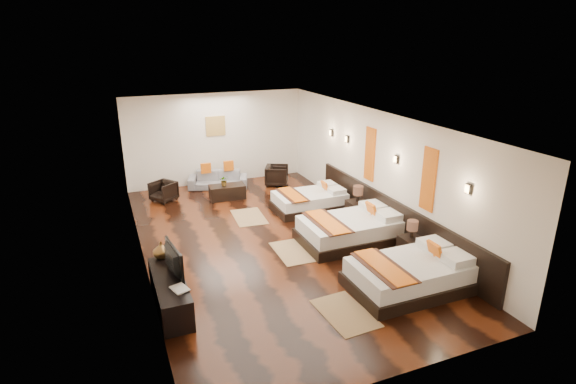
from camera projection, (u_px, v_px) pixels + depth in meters
name	position (u px, v px, depth m)	size (l,w,h in m)	color
floor	(270.00, 241.00, 10.45)	(5.50, 9.50, 0.01)	black
ceiling	(268.00, 119.00, 9.53)	(5.50, 9.50, 0.01)	white
back_wall	(216.00, 139.00, 14.13)	(5.50, 0.01, 2.80)	silver
left_wall	(138.00, 199.00, 9.00)	(0.01, 9.50, 2.80)	silver
right_wall	(377.00, 169.00, 10.98)	(0.01, 9.50, 2.80)	silver
headboard_panel	(392.00, 218.00, 10.58)	(0.08, 6.60, 0.90)	black
bed_near	(411.00, 274.00, 8.43)	(2.21, 1.39, 0.85)	black
bed_mid	(351.00, 229.00, 10.33)	(2.26, 1.42, 0.86)	black
bed_far	(310.00, 200.00, 12.25)	(1.91, 1.20, 0.73)	black
nightstand_a	(411.00, 245.00, 9.57)	(0.43, 0.43, 0.84)	black
nightstand_b	(357.00, 209.00, 11.47)	(0.47, 0.47, 0.92)	black
jute_mat_near	(345.00, 313.00, 7.74)	(0.75, 1.20, 0.01)	#98764D
jute_mat_mid	(294.00, 252.00, 9.92)	(0.75, 1.20, 0.01)	#98764D
jute_mat_far	(249.00, 217.00, 11.79)	(0.75, 1.20, 0.01)	#98764D
tv_console	(170.00, 292.00, 7.86)	(0.50, 1.80, 0.55)	black
tv	(169.00, 260.00, 7.83)	(0.91, 0.12, 0.52)	black
book	(173.00, 291.00, 7.35)	(0.23, 0.31, 0.03)	black
figurine	(161.00, 250.00, 8.42)	(0.31, 0.31, 0.32)	brown
sofa	(218.00, 180.00, 13.96)	(1.75, 0.69, 0.51)	slate
armchair_left	(163.00, 191.00, 12.86)	(0.60, 0.62, 0.56)	black
armchair_right	(277.00, 175.00, 14.19)	(0.67, 0.68, 0.62)	black
coffee_table	(227.00, 192.00, 13.06)	(1.00, 0.50, 0.40)	black
table_plant	(224.00, 181.00, 12.92)	(0.27, 0.23, 0.30)	#2F6020
orange_panel_a	(429.00, 179.00, 9.21)	(0.04, 0.40, 1.30)	#D86014
orange_panel_b	(370.00, 154.00, 11.13)	(0.04, 0.40, 1.30)	#D86014
sconce_near	(468.00, 189.00, 8.19)	(0.07, 0.12, 0.18)	black
sconce_mid	(396.00, 159.00, 10.11)	(0.07, 0.12, 0.18)	black
sconce_far	(347.00, 139.00, 12.03)	(0.07, 0.12, 0.18)	black
sconce_lounge	(331.00, 133.00, 12.82)	(0.07, 0.12, 0.18)	black
gold_artwork	(216.00, 126.00, 13.98)	(0.60, 0.04, 0.60)	#AD873F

